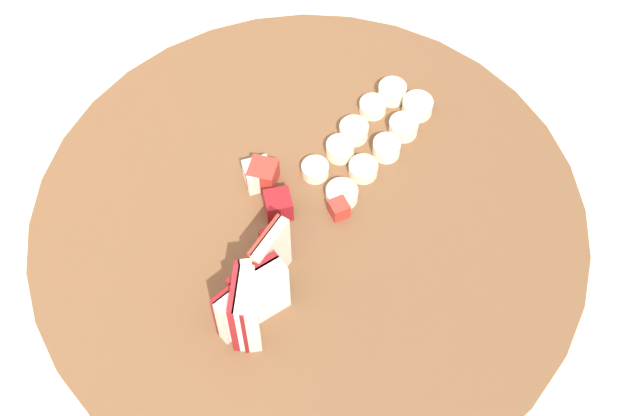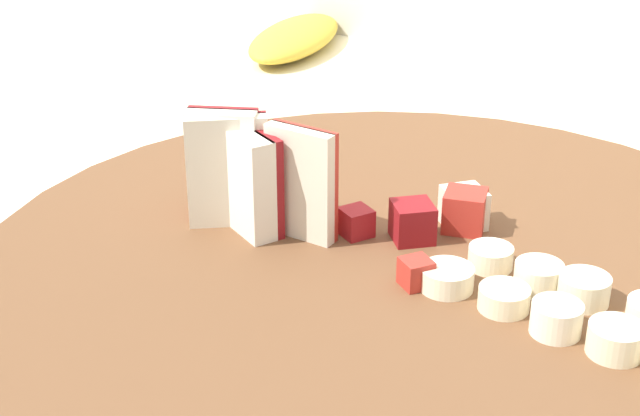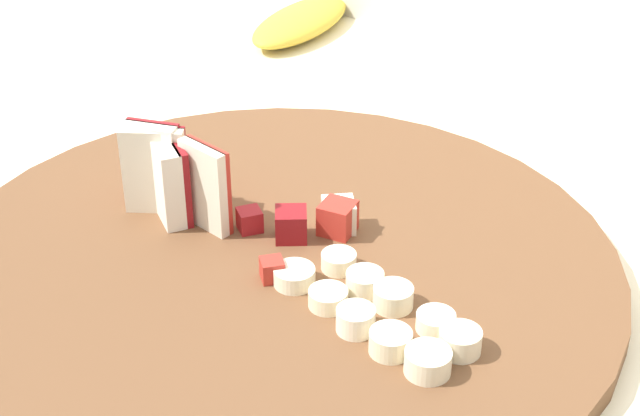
{
  "view_description": "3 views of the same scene",
  "coord_description": "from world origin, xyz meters",
  "px_view_note": "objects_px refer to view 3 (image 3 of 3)",
  "views": [
    {
      "loc": [
        -0.24,
        -0.22,
        1.49
      ],
      "look_at": [
        0.07,
        -0.03,
        0.92
      ],
      "focal_mm": 49.74,
      "sensor_mm": 36.0,
      "label": 1
    },
    {
      "loc": [
        0.27,
        -0.39,
        1.12
      ],
      "look_at": [
        0.03,
        -0.02,
        0.9
      ],
      "focal_mm": 53.03,
      "sensor_mm": 36.0,
      "label": 2
    },
    {
      "loc": [
        0.45,
        -0.37,
        1.24
      ],
      "look_at": [
        0.08,
        0.02,
        0.91
      ],
      "focal_mm": 54.48,
      "sensor_mm": 36.0,
      "label": 3
    }
  ],
  "objects_px": {
    "apple_dice_pile": "(313,223)",
    "banana_slice_rows": "(380,312)",
    "cutting_board": "(276,267)",
    "apple_wedge_fan": "(166,175)",
    "banana_peel": "(301,21)"
  },
  "relations": [
    {
      "from": "apple_dice_pile",
      "to": "banana_slice_rows",
      "type": "xyz_separation_m",
      "value": [
        0.09,
        -0.04,
        -0.0
      ]
    },
    {
      "from": "cutting_board",
      "to": "apple_wedge_fan",
      "type": "relative_size",
      "value": 5.23
    },
    {
      "from": "cutting_board",
      "to": "apple_dice_pile",
      "type": "height_order",
      "value": "apple_dice_pile"
    },
    {
      "from": "cutting_board",
      "to": "apple_wedge_fan",
      "type": "height_order",
      "value": "apple_wedge_fan"
    },
    {
      "from": "cutting_board",
      "to": "apple_wedge_fan",
      "type": "xyz_separation_m",
      "value": [
        -0.09,
        -0.01,
        0.04
      ]
    },
    {
      "from": "apple_wedge_fan",
      "to": "apple_dice_pile",
      "type": "bearing_deg",
      "value": 25.98
    },
    {
      "from": "banana_slice_rows",
      "to": "cutting_board",
      "type": "bearing_deg",
      "value": 176.95
    },
    {
      "from": "apple_wedge_fan",
      "to": "apple_dice_pile",
      "type": "xyz_separation_m",
      "value": [
        0.09,
        0.05,
        -0.02
      ]
    },
    {
      "from": "banana_peel",
      "to": "cutting_board",
      "type": "bearing_deg",
      "value": -48.0
    },
    {
      "from": "apple_dice_pile",
      "to": "banana_peel",
      "type": "distance_m",
      "value": 0.42
    },
    {
      "from": "banana_slice_rows",
      "to": "banana_peel",
      "type": "height_order",
      "value": "banana_slice_rows"
    },
    {
      "from": "cutting_board",
      "to": "apple_dice_pile",
      "type": "distance_m",
      "value": 0.04
    },
    {
      "from": "apple_dice_pile",
      "to": "banana_slice_rows",
      "type": "relative_size",
      "value": 0.7
    },
    {
      "from": "banana_slice_rows",
      "to": "banana_peel",
      "type": "xyz_separation_m",
      "value": [
        -0.39,
        0.33,
        -0.01
      ]
    },
    {
      "from": "cutting_board",
      "to": "banana_peel",
      "type": "relative_size",
      "value": 2.81
    }
  ]
}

